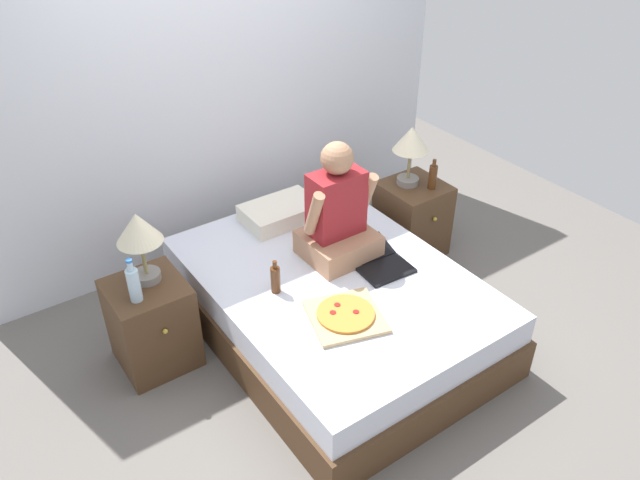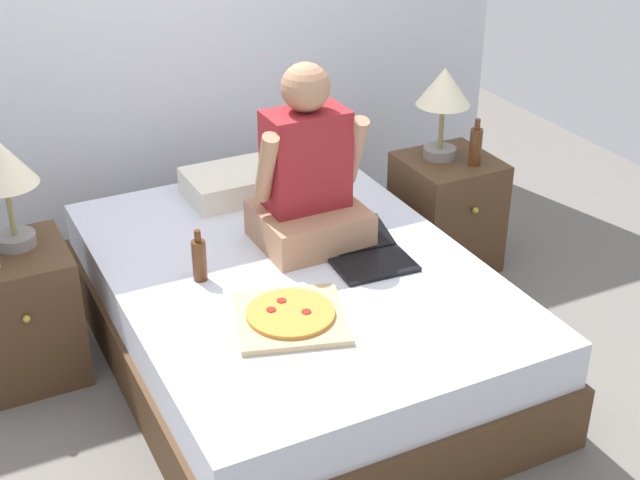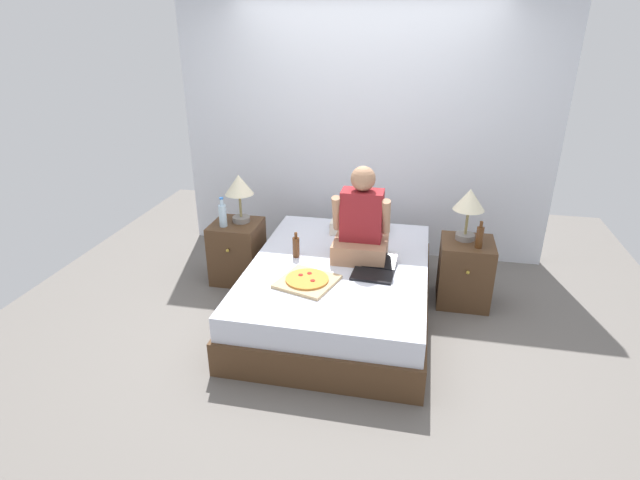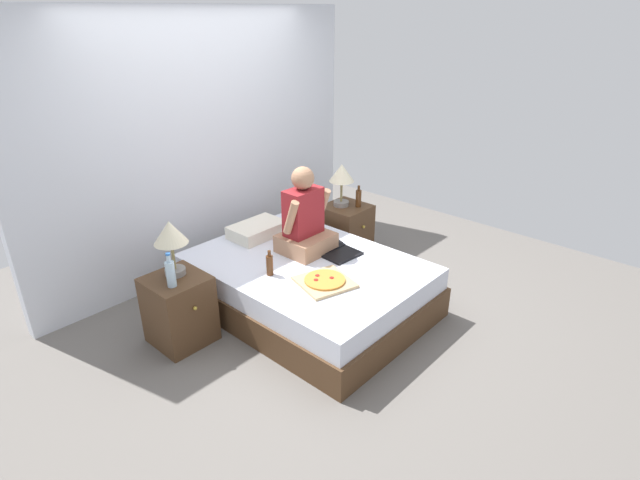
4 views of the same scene
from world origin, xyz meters
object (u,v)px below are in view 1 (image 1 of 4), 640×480
at_px(bed, 333,304).
at_px(water_bottle, 134,284).
at_px(pizza_box, 346,316).
at_px(person_seated, 338,216).
at_px(laptop, 380,263).
at_px(lamp_on_left_nightstand, 139,233).
at_px(nightstand_right, 412,218).
at_px(nightstand_left, 152,324).
at_px(beer_bottle, 433,176).
at_px(beer_bottle_on_bed, 275,279).
at_px(lamp_on_right_nightstand, 411,143).

height_order(bed, water_bottle, water_bottle).
height_order(water_bottle, pizza_box, water_bottle).
relative_size(person_seated, laptop, 1.80).
distance_m(lamp_on_left_nightstand, nightstand_right, 2.13).
bearing_deg(lamp_on_left_nightstand, bed, -24.88).
relative_size(nightstand_left, lamp_on_left_nightstand, 1.27).
bearing_deg(pizza_box, beer_bottle, 27.84).
height_order(pizza_box, beer_bottle_on_bed, beer_bottle_on_bed).
bearing_deg(water_bottle, bed, -16.13).
relative_size(lamp_on_left_nightstand, lamp_on_right_nightstand, 1.00).
height_order(laptop, beer_bottle_on_bed, beer_bottle_on_bed).
xyz_separation_m(lamp_on_left_nightstand, person_seated, (1.15, -0.29, -0.15)).
xyz_separation_m(bed, nightstand_left, (-1.04, 0.41, 0.06)).
distance_m(lamp_on_left_nightstand, lamp_on_right_nightstand, 2.01).
relative_size(bed, nightstand_left, 3.53).
distance_m(bed, nightstand_left, 1.12).
height_order(nightstand_left, water_bottle, water_bottle).
relative_size(lamp_on_left_nightstand, water_bottle, 1.63).
relative_size(nightstand_left, beer_bottle, 2.49).
xyz_separation_m(bed, nightstand_right, (1.04, 0.41, 0.06)).
bearing_deg(nightstand_right, lamp_on_left_nightstand, 178.60).
bearing_deg(laptop, lamp_on_right_nightstand, 37.93).
distance_m(water_bottle, beer_bottle_on_bed, 0.80).
height_order(nightstand_right, person_seated, person_seated).
distance_m(beer_bottle, pizza_box, 1.47).
bearing_deg(nightstand_left, water_bottle, -131.65).
height_order(bed, pizza_box, pizza_box).
bearing_deg(nightstand_left, pizza_box, -42.26).
xyz_separation_m(bed, lamp_on_left_nightstand, (-1.00, 0.46, 0.67)).
relative_size(water_bottle, beer_bottle, 1.20).
height_order(lamp_on_left_nightstand, pizza_box, lamp_on_left_nightstand).
relative_size(bed, nightstand_right, 3.53).
bearing_deg(laptop, pizza_box, -150.01).
bearing_deg(water_bottle, person_seated, -6.85).
relative_size(lamp_on_left_nightstand, beer_bottle, 1.96).
bearing_deg(pizza_box, beer_bottle_on_bed, 114.32).
xyz_separation_m(nightstand_left, person_seated, (1.19, -0.24, 0.46)).
height_order(lamp_on_left_nightstand, lamp_on_right_nightstand, same).
relative_size(water_bottle, beer_bottle_on_bed, 1.25).
xyz_separation_m(nightstand_left, beer_bottle, (2.15, -0.10, 0.38)).
height_order(beer_bottle, beer_bottle_on_bed, beer_bottle).
xyz_separation_m(nightstand_left, lamp_on_left_nightstand, (0.04, 0.05, 0.61)).
height_order(nightstand_left, beer_bottle_on_bed, beer_bottle_on_bed).
relative_size(water_bottle, pizza_box, 0.55).
xyz_separation_m(beer_bottle, pizza_box, (-1.29, -0.68, -0.19)).
distance_m(lamp_on_left_nightstand, laptop, 1.47).
bearing_deg(nightstand_left, beer_bottle_on_bed, -27.79).
distance_m(bed, pizza_box, 0.48).
relative_size(nightstand_left, person_seated, 0.73).
bearing_deg(person_seated, water_bottle, 173.15).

